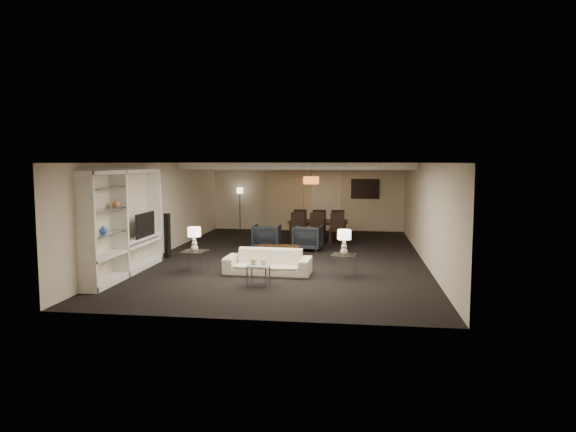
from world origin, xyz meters
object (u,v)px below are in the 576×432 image
Objects in this scene: coffee_table at (279,253)px; chair_fl at (302,224)px; table_lamp_left at (194,239)px; armchair_left at (267,237)px; side_table_left at (195,262)px; television at (141,225)px; chair_fm at (320,224)px; floor_speaker at (167,236)px; vase_amber at (116,203)px; chair_nm at (317,229)px; chair_fr at (338,224)px; floor_lamp at (240,209)px; vase_blue at (103,230)px; dining_table at (318,231)px; pendant_light at (311,180)px; side_table_right at (344,265)px; chair_nr at (336,229)px; armchair_right at (308,238)px; chair_nl at (297,229)px; sofa at (268,262)px; table_lamp_right at (344,242)px; marble_table at (259,275)px.

coffee_table is 1.09× the size of chair_fl.
armchair_left is at bearing 71.57° from table_lamp_left.
side_table_left is 0.53× the size of television.
chair_fl and chair_fm have the same top height.
floor_speaker is 5.45m from chair_fm.
side_table_left is 2.18m from vase_amber.
chair_nm and chair_fr have the same top height.
floor_speaker is 5.88m from chair_fr.
floor_lamp reaches higher than floor_speaker.
vase_blue is 0.10× the size of dining_table.
floor_lamp is at bearing 148.66° from pendant_light.
coffee_table is 2.99m from floor_speaker.
vase_amber reaches higher than side_table_right.
coffee_table is 1.09× the size of chair_fr.
television is 0.54× the size of dining_table.
side_table_right is at bearing 92.15° from chair_fr.
television is 1.03× the size of chair_fl.
side_table_right is (1.23, -5.64, -1.67)m from pendant_light.
floor_speaker is at bearing 127.74° from side_table_left.
chair_nr is 1.00× the size of chair_fm.
coffee_table is 1.81m from armchair_right.
vase_amber is 0.17× the size of chair_nl.
vase_blue is 1.10× the size of vase_amber.
sofa reaches higher than coffee_table.
sofa is at bearing 0.00° from side_table_left.
armchair_right is at bearing -51.31° from television.
vase_blue is (-3.61, -7.11, -0.77)m from pendant_light.
coffee_table is at bearing 69.94° from chair_fr.
vase_blue is at bearing -135.66° from coffee_table.
vase_blue is at bearing 59.12° from armchair_right.
side_table_left is at bearing -121.80° from chair_nm.
chair_fm is at bearing -172.50° from chair_fl.
table_lamp_left reaches higher than armchair_right.
table_lamp_right is 3.04× the size of vase_blue.
chair_nm reaches higher than side_table_right.
television is 1.03× the size of chair_nl.
floor_speaker is at bearing 86.81° from vase_blue.
table_lamp_left is at bearing 180.00° from side_table_right.
table_lamp_left is 3.34× the size of vase_amber.
chair_nl is at bearing 97.50° from chair_fl.
pendant_light is 5.89m from table_lamp_right.
chair_fr is (1.36, 5.61, 0.20)m from sofa.
armchair_left is 1.49× the size of side_table_left.
television is 1.03× the size of chair_nm.
chair_nm is (2.46, 4.31, -0.28)m from table_lamp_left.
side_table_left reaches higher than marble_table.
armchair_right is 0.81× the size of chair_fl.
chair_nl is 1.20m from chair_nr.
chair_fr is (0.00, 1.30, 0.00)m from chair_nr.
table_lamp_left is at bearing 45.56° from vase_blue.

